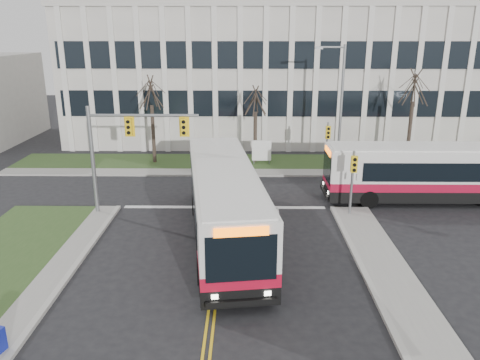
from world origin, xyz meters
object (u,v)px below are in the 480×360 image
(directory_sign, at_px, (262,151))
(bus_cross, at_px, (432,174))
(streetlight, at_px, (339,102))
(bus_main, at_px, (224,205))

(directory_sign, relative_size, bus_cross, 0.16)
(streetlight, bearing_deg, bus_cross, -55.38)
(bus_main, height_order, bus_cross, bus_main)
(streetlight, xyz_separation_m, directory_sign, (-5.53, 1.30, -4.02))
(streetlight, bearing_deg, directory_sign, 166.77)
(directory_sign, bearing_deg, streetlight, -13.23)
(bus_main, bearing_deg, bus_cross, 16.76)
(streetlight, relative_size, bus_cross, 0.72)
(directory_sign, xyz_separation_m, bus_cross, (10.16, -8.00, 0.54))
(directory_sign, bearing_deg, bus_main, -99.60)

